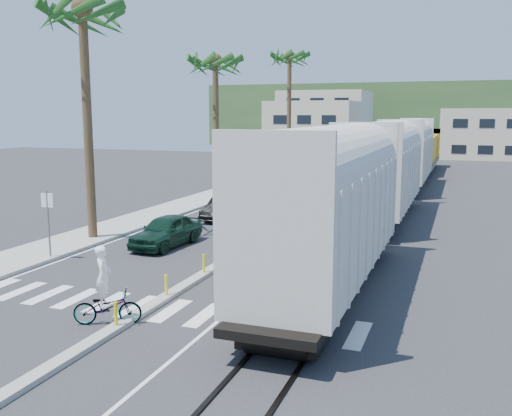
{
  "coord_description": "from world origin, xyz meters",
  "views": [
    {
      "loc": [
        9.22,
        -17.46,
        6.21
      ],
      "look_at": [
        0.5,
        6.55,
        2.0
      ],
      "focal_mm": 40.0,
      "sensor_mm": 36.0,
      "label": 1
    }
  ],
  "objects_px": {
    "car_lead": "(166,231)",
    "cyclist": "(107,300)",
    "car_second": "(225,208)",
    "street_sign": "(48,215)"
  },
  "relations": [
    {
      "from": "car_second",
      "to": "car_lead",
      "type": "bearing_deg",
      "value": -88.4
    },
    {
      "from": "street_sign",
      "to": "car_lead",
      "type": "relative_size",
      "value": 0.66
    },
    {
      "from": "car_lead",
      "to": "cyclist",
      "type": "xyz_separation_m",
      "value": [
        3.28,
        -9.61,
        -0.01
      ]
    },
    {
      "from": "street_sign",
      "to": "cyclist",
      "type": "distance_m",
      "value": 8.92
    },
    {
      "from": "car_second",
      "to": "cyclist",
      "type": "bearing_deg",
      "value": -78.37
    },
    {
      "from": "street_sign",
      "to": "car_second",
      "type": "bearing_deg",
      "value": 73.87
    },
    {
      "from": "cyclist",
      "to": "street_sign",
      "type": "bearing_deg",
      "value": 26.15
    },
    {
      "from": "street_sign",
      "to": "cyclist",
      "type": "relative_size",
      "value": 1.18
    },
    {
      "from": "street_sign",
      "to": "cyclist",
      "type": "xyz_separation_m",
      "value": [
        6.77,
        -5.67,
        -1.22
      ]
    },
    {
      "from": "street_sign",
      "to": "car_lead",
      "type": "bearing_deg",
      "value": 48.46
    }
  ]
}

